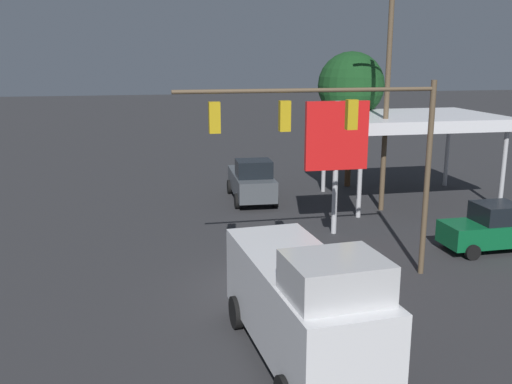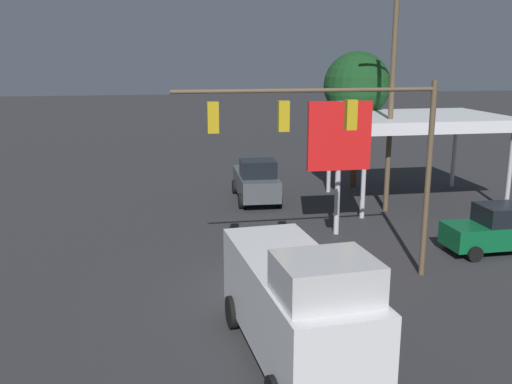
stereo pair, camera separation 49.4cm
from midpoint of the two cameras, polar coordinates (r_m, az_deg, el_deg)
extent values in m
plane|color=#2D2D30|center=(20.06, 1.74, -9.45)|extent=(200.00, 200.00, 0.00)
cylinder|color=brown|center=(21.04, 17.45, 1.04)|extent=(0.20, 0.20, 7.01)
cylinder|color=brown|center=(18.94, 5.94, 10.07)|extent=(8.90, 0.14, 0.14)
cube|color=#B79314|center=(19.48, 10.20, 7.60)|extent=(0.36, 0.28, 1.00)
sphere|color=#360505|center=(19.63, 10.05, 8.53)|extent=(0.22, 0.22, 0.22)
sphere|color=#392305|center=(19.65, 10.01, 7.66)|extent=(0.22, 0.22, 0.22)
sphere|color=#41FF6B|center=(19.69, 9.98, 6.79)|extent=(0.22, 0.22, 0.22)
cube|color=#B79314|center=(18.81, 3.52, 7.58)|extent=(0.36, 0.28, 1.00)
sphere|color=#360505|center=(18.96, 3.40, 8.54)|extent=(0.22, 0.22, 0.22)
sphere|color=#392305|center=(18.98, 3.38, 7.64)|extent=(0.22, 0.22, 0.22)
sphere|color=#41FF6B|center=(19.02, 3.37, 6.74)|extent=(0.22, 0.22, 0.22)
cube|color=#B79314|center=(18.40, -3.56, 7.45)|extent=(0.36, 0.28, 1.00)
sphere|color=#360505|center=(18.55, -3.64, 8.43)|extent=(0.22, 0.22, 0.22)
sphere|color=#392305|center=(18.58, -3.63, 7.51)|extent=(0.22, 0.22, 0.22)
sphere|color=#41FF6B|center=(18.61, -3.62, 6.59)|extent=(0.22, 0.22, 0.22)
cylinder|color=brown|center=(29.33, 13.86, 8.97)|extent=(0.26, 0.26, 11.38)
cube|color=silver|center=(31.95, 16.19, 6.89)|extent=(9.04, 6.75, 0.60)
cube|color=red|center=(35.01, 13.74, 7.58)|extent=(9.04, 0.06, 0.36)
cylinder|color=#B7B7BC|center=(36.53, 19.57, 3.67)|extent=(0.24, 0.24, 4.13)
cylinder|color=#B7B7BC|center=(33.36, 7.76, 3.46)|extent=(0.24, 0.24, 4.13)
cylinder|color=#B7B7BC|center=(31.91, 24.44, 1.90)|extent=(0.24, 0.24, 4.13)
cylinder|color=#B7B7BC|center=(28.23, 11.20, 1.49)|extent=(0.24, 0.24, 4.13)
cylinder|color=#B7B7BC|center=(25.27, 8.77, 2.27)|extent=(0.24, 0.24, 5.92)
cube|color=red|center=(25.03, 8.90, 5.56)|extent=(2.82, 0.24, 2.99)
cube|color=black|center=(25.15, 8.80, 5.60)|extent=(1.98, 0.04, 1.05)
cube|color=silver|center=(15.02, 4.77, -11.12)|extent=(2.83, 6.96, 2.20)
cube|color=#BABABC|center=(12.62, 8.11, -8.51)|extent=(2.25, 1.96, 0.90)
cylinder|color=black|center=(14.18, 12.51, -18.07)|extent=(0.29, 0.97, 0.96)
cylinder|color=black|center=(17.74, 5.93, -11.04)|extent=(0.29, 0.97, 0.96)
cylinder|color=black|center=(17.11, -1.59, -11.92)|extent=(0.29, 0.97, 0.96)
cube|color=#0C592D|center=(25.13, 23.03, -3.92)|extent=(3.82, 1.74, 0.90)
cube|color=black|center=(25.07, 23.77, -2.06)|extent=(1.72, 1.58, 0.76)
cylinder|color=black|center=(23.91, 21.60, -5.79)|extent=(0.62, 0.23, 0.62)
cylinder|color=black|center=(25.31, 19.52, -4.56)|extent=(0.62, 0.23, 0.62)
cylinder|color=black|center=(26.62, 24.13, -4.10)|extent=(0.62, 0.23, 0.62)
cube|color=#474C51|center=(31.42, 0.42, 0.89)|extent=(2.21, 5.28, 1.10)
cube|color=black|center=(30.34, 0.67, 2.36)|extent=(1.90, 1.67, 0.90)
cylinder|color=black|center=(30.09, 2.80, -0.77)|extent=(0.25, 0.81, 0.80)
cylinder|color=black|center=(29.79, -1.06, -0.91)|extent=(0.25, 0.81, 0.80)
cylinder|color=black|center=(33.32, 1.73, 0.65)|extent=(0.25, 0.81, 0.80)
cylinder|color=black|center=(33.05, -1.75, 0.54)|extent=(0.25, 0.81, 0.80)
cylinder|color=#4C331E|center=(34.94, 10.22, 4.33)|extent=(0.36, 0.36, 4.73)
sphere|color=#143D19|center=(34.55, 10.48, 10.45)|extent=(3.91, 3.91, 3.91)
camera|label=1|loc=(0.25, -89.33, 0.16)|focal=40.00mm
camera|label=2|loc=(0.25, 90.67, -0.16)|focal=40.00mm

